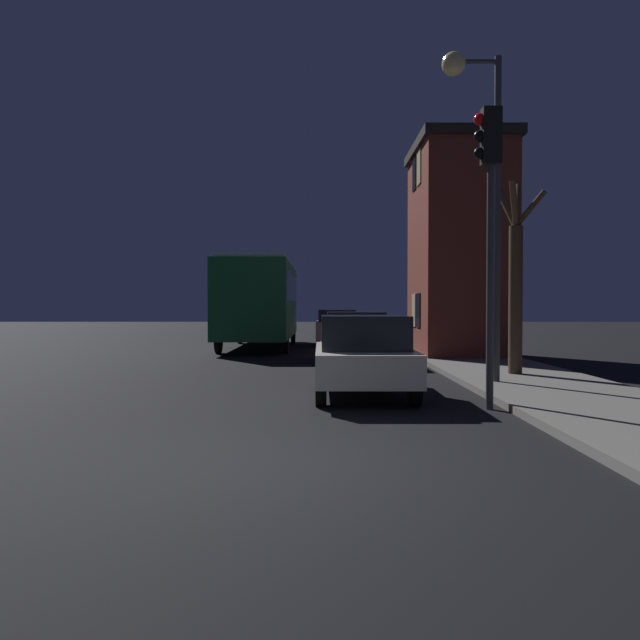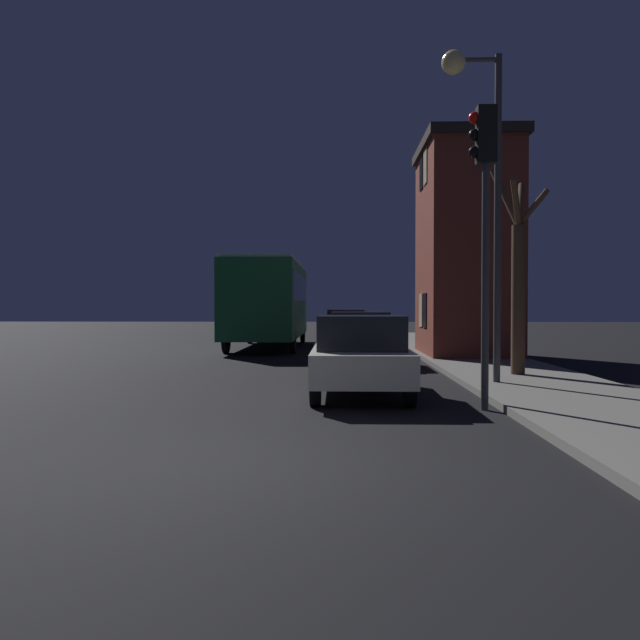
% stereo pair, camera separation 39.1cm
% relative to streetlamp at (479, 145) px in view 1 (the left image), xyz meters
% --- Properties ---
extents(ground_plane, '(120.00, 120.00, 0.00)m').
position_rel_streetlamp_xyz_m(ground_plane, '(-3.71, -6.16, -4.92)').
color(ground_plane, black).
extents(brick_building, '(2.97, 4.53, 6.85)m').
position_rel_streetlamp_xyz_m(brick_building, '(1.35, 7.71, -1.35)').
color(brick_building, brown).
rests_on(brick_building, sidewalk).
extents(streetlamp, '(1.21, 0.48, 6.67)m').
position_rel_streetlamp_xyz_m(streetlamp, '(0.00, 0.00, 0.00)').
color(streetlamp, '#38383A').
rests_on(streetlamp, sidewalk).
extents(traffic_light, '(0.43, 0.24, 4.82)m').
position_rel_streetlamp_xyz_m(traffic_light, '(-0.48, -2.70, -1.49)').
color(traffic_light, '#38383A').
rests_on(traffic_light, ground).
extents(bare_tree, '(1.12, 2.17, 4.75)m').
position_rel_streetlamp_xyz_m(bare_tree, '(1.25, 1.50, -2.53)').
color(bare_tree, '#473323').
rests_on(bare_tree, sidewalk).
extents(bus, '(2.57, 9.15, 3.40)m').
position_rel_streetlamp_xyz_m(bus, '(-5.57, 12.15, -2.89)').
color(bus, '#1E6B33').
rests_on(bus, ground).
extents(car_near_lane, '(1.73, 3.82, 1.49)m').
position_rel_streetlamp_xyz_m(car_near_lane, '(-2.39, -1.21, -4.14)').
color(car_near_lane, beige).
rests_on(car_near_lane, ground).
extents(car_mid_lane, '(1.82, 3.93, 1.50)m').
position_rel_streetlamp_xyz_m(car_mid_lane, '(-2.17, 5.33, -4.14)').
color(car_mid_lane, '#B21E19').
rests_on(car_mid_lane, ground).
extents(car_far_lane, '(1.75, 4.07, 1.52)m').
position_rel_streetlamp_xyz_m(car_far_lane, '(-2.48, 14.09, -4.14)').
color(car_far_lane, '#B7BABF').
rests_on(car_far_lane, ground).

